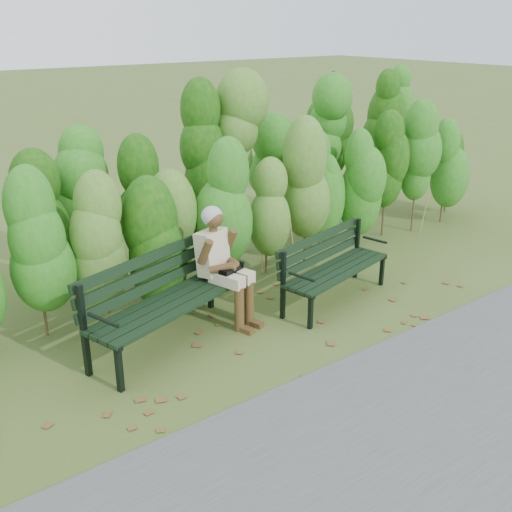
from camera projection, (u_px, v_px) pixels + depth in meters
ground at (275, 328)px, 6.68m from camera, size 80.00×80.00×0.00m
footpath at (437, 427)px, 5.04m from camera, size 60.00×2.50×0.01m
hedge_band at (185, 184)px, 7.60m from camera, size 11.04×1.67×2.42m
leaf_litter at (270, 331)px, 6.59m from camera, size 5.50×2.25×0.01m
bench_left at (162, 293)px, 6.20m from camera, size 2.00×1.15×0.95m
bench_right at (330, 262)px, 7.20m from camera, size 1.71×0.87×0.82m
seated_woman at (222, 258)px, 6.59m from camera, size 0.56×0.80×1.33m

